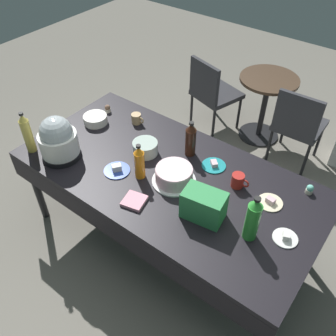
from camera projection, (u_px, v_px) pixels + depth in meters
The scene contains 24 objects.
ground at pixel (168, 237), 3.11m from camera, with size 9.00×9.00×0.00m, color slate.
potluck_table at pixel (168, 179), 2.64m from camera, with size 2.20×1.10×0.75m.
frosted_layer_cake at pixel (174, 175), 2.50m from camera, with size 0.31×0.31×0.12m.
slow_cooker at pixel (58, 140), 2.63m from camera, with size 0.29×0.29×0.34m.
glass_salad_bowl at pixel (145, 148), 2.73m from camera, with size 0.19×0.19×0.10m, color #B2C6BC.
ceramic_snack_bowl at pixel (95, 119), 3.03m from camera, with size 0.20×0.20×0.07m, color silver.
dessert_plate_cobalt at pixel (117, 170), 2.61m from camera, with size 0.19×0.19×0.05m.
dessert_plate_cream at pixel (270, 202), 2.39m from camera, with size 0.17×0.17×0.04m.
dessert_plate_teal at pixel (214, 165), 2.65m from camera, with size 0.18×0.18×0.04m.
dessert_plate_white at pixel (285, 237), 2.18m from camera, with size 0.15×0.15×0.05m.
cupcake_berry at pixel (310, 189), 2.44m from camera, with size 0.05×0.05×0.07m.
cupcake_mint at pixel (56, 128), 2.95m from camera, with size 0.05×0.05×0.07m.
cupcake_lemon at pixel (108, 109), 3.15m from camera, with size 0.05×0.05×0.07m.
soda_bottle_ginger_ale at pixel (27, 133), 2.68m from camera, with size 0.07×0.07×0.34m.
soda_bottle_orange_juice at pixel (139, 162), 2.49m from camera, with size 0.07×0.07×0.28m.
soda_bottle_lime_soda at pixel (253, 219), 2.09m from camera, with size 0.09×0.09×0.33m.
soda_bottle_cola at pixel (191, 140), 2.67m from camera, with size 0.08×0.08×0.29m.
coffee_mug_red at pixel (238, 181), 2.47m from camera, with size 0.13×0.09×0.10m.
coffee_mug_tan at pixel (137, 119), 3.03m from camera, with size 0.12×0.08×0.08m.
soda_carton at pixel (204, 205), 2.24m from camera, with size 0.26×0.16×0.20m, color #338C4C.
paper_napkin_stack at pixel (134, 201), 2.39m from camera, with size 0.14×0.14×0.02m, color pink.
maroon_chair_left at pixel (212, 91), 3.93m from camera, with size 0.55×0.55×0.85m.
maroon_chair_right at pixel (298, 123), 3.49m from camera, with size 0.45×0.45×0.85m.
round_cafe_table at pixel (266, 97), 3.82m from camera, with size 0.60×0.60×0.72m.
Camera 1 is at (1.15, -1.51, 2.54)m, focal length 39.13 mm.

